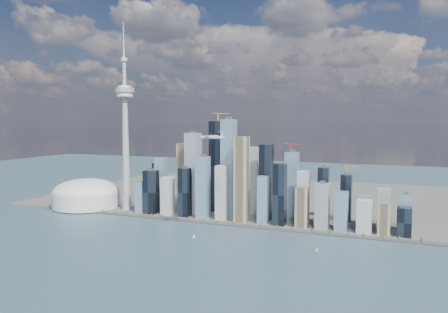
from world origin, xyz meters
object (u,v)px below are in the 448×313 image
at_px(needle_tower, 125,131).
at_px(dome_stadium, 86,195).
at_px(sailboat_west, 194,236).
at_px(airplane, 212,137).
at_px(sailboat_east, 317,250).

distance_m(needle_tower, dome_stadium, 241.40).
relative_size(dome_stadium, sailboat_west, 21.98).
bearing_deg(airplane, dome_stadium, 168.19).
height_order(airplane, sailboat_east, airplane).
xyz_separation_m(needle_tower, airplane, (353.70, -176.00, -5.96)).
distance_m(airplane, sailboat_west, 230.97).
distance_m(dome_stadium, sailboat_east, 762.85).
height_order(sailboat_west, sailboat_east, sailboat_west).
relative_size(airplane, sailboat_west, 7.26).
xyz_separation_m(dome_stadium, sailboat_east, (737.91, -189.98, -36.69)).
bearing_deg(dome_stadium, sailboat_east, -14.44).
bearing_deg(airplane, sailboat_west, -139.78).
bearing_deg(needle_tower, sailboat_west, -32.12).
bearing_deg(sailboat_west, airplane, 17.49).
distance_m(sailboat_west, sailboat_east, 279.93).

